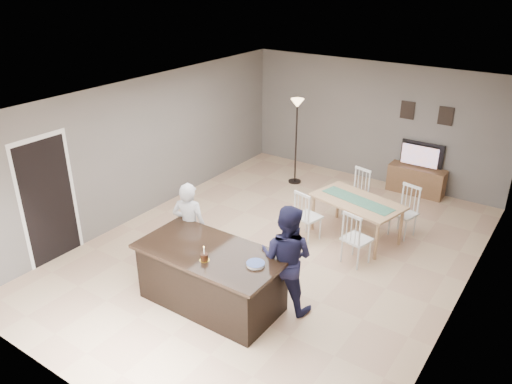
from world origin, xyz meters
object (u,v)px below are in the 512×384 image
Objects in this scene: television at (421,155)px; birthday_cake at (204,257)px; floor_lamp at (297,119)px; kitchen_island at (211,277)px; plate_stack at (256,264)px; man at (287,258)px; woman at (190,227)px; tv_console at (416,180)px; dining_table at (357,207)px.

television reaches higher than birthday_cake.
floor_lamp is (-1.38, 4.84, 0.56)m from birthday_cake.
floor_lamp is (-2.49, -1.04, 0.65)m from television.
kitchen_island is 8.46× the size of plate_stack.
man is (-0.27, -5.09, -0.05)m from television.
woman is 6.89× the size of birthday_cake.
woman is 1.27m from birthday_cake.
television is 0.56× the size of man.
tv_console is at bearing 90.00° from television.
television is 2.64m from dining_table.
tv_console is 0.57m from television.
tv_console is 0.62× the size of floor_lamp.
man is (0.93, 0.55, 0.36)m from kitchen_island.
dining_table is (-0.02, 2.47, -0.20)m from man.
birthday_cake is at bearing 79.36° from television.
floor_lamp is (-2.20, 1.58, 0.90)m from dining_table.
kitchen_island is at bearing 127.94° from woman.
man is 1.16m from birthday_cake.
television is at bearing 22.70° from floor_lamp.
floor_lamp reaches higher than birthday_cake.
man is at bearing -93.04° from tv_console.
birthday_cake reaches higher than kitchen_island.
television is 4.13× the size of birthday_cake.
woman is 1.81m from man.
dining_table is 1.07× the size of floor_lamp.
tv_console is 5.45m from woman.
birthday_cake is 3.38m from dining_table.
kitchen_island is at bearing -93.50° from dining_table.
plate_stack is 0.12× the size of dining_table.
television is at bearing -132.29° from woman.
tv_console is at bearing 79.24° from birthday_cake.
birthday_cake is 0.11× the size of floor_lamp.
television is 0.47× the size of floor_lamp.
plate_stack is (-0.46, -5.52, 0.62)m from tv_console.
birthday_cake is 0.11× the size of dining_table.
plate_stack is at bearing 60.09° from man.
television is at bearing 77.99° from kitchen_island.
kitchen_island is at bearing -175.92° from plate_stack.
dining_table is at bearing -35.61° from floor_lamp.
woman is at bearing -9.05° from man.
man is 0.79× the size of dining_table.
birthday_cake reaches higher than tv_console.
woman is at bearing 67.77° from television.
floor_lamp reaches higher than kitchen_island.
woman is at bearing -112.63° from dining_table.
birthday_cake is (0.98, -0.79, 0.19)m from woman.
man is 0.54m from plate_stack.
man reaches higher than tv_console.
man reaches higher than woman.
woman is at bearing 141.03° from birthday_cake.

